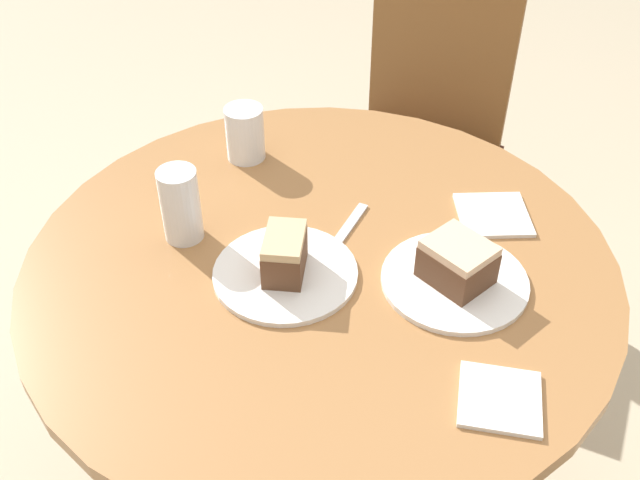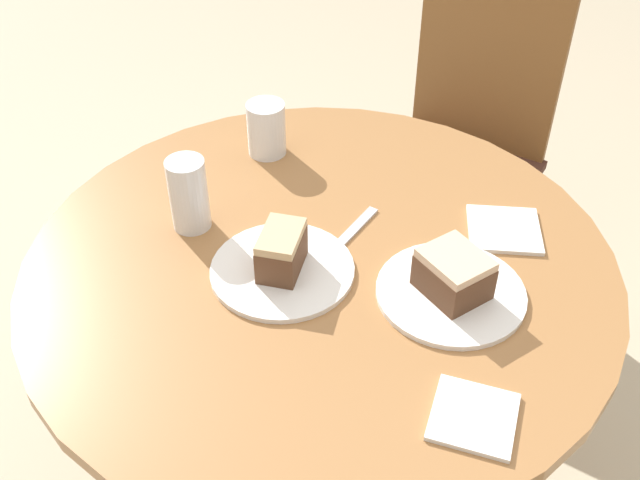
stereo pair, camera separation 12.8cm
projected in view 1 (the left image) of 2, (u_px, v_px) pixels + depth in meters
table at (320, 340)px, 1.44m from camera, size 1.03×1.03×0.77m
chair at (422, 133)px, 2.13m from camera, size 0.50×0.48×0.97m
plate_near at (285, 273)px, 1.27m from camera, size 0.25×0.25×0.01m
plate_far at (454, 281)px, 1.25m from camera, size 0.25×0.25×0.01m
cake_slice_near at (285, 254)px, 1.24m from camera, size 0.08×0.11×0.08m
cake_slice_far at (457, 262)px, 1.22m from camera, size 0.14×0.13×0.07m
glass_lemonade at (180, 209)px, 1.31m from camera, size 0.07×0.07×0.14m
glass_water at (245, 136)px, 1.51m from camera, size 0.08×0.08×0.11m
napkin_stack at (493, 215)px, 1.39m from camera, size 0.16×0.16×0.01m
fork at (344, 233)px, 1.35m from camera, size 0.05×0.18×0.00m
napkin_side at (500, 399)px, 1.06m from camera, size 0.12×0.12×0.01m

